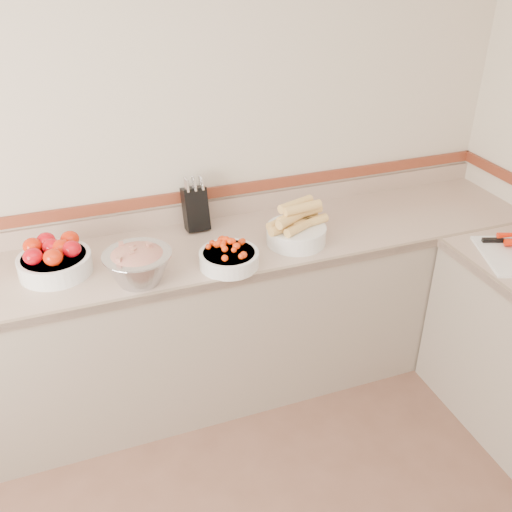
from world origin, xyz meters
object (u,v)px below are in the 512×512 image
object	(u,v)px
knife_block	(195,208)
cherry_tomato_bowl	(229,256)
rhubarb_bowl	(138,264)
corn_bowl	(296,229)
tomato_bowl	(54,259)

from	to	relation	value
knife_block	cherry_tomato_bowl	xyz separation A→B (m)	(0.04, -0.43, -0.07)
knife_block	rhubarb_bowl	distance (m)	0.56
corn_bowl	cherry_tomato_bowl	bearing A→B (deg)	-165.47
cherry_tomato_bowl	rhubarb_bowl	bearing A→B (deg)	178.59
knife_block	corn_bowl	size ratio (longest dim) A/B	0.88
tomato_bowl	corn_bowl	world-z (taller)	corn_bowl
cherry_tomato_bowl	corn_bowl	bearing A→B (deg)	14.53
rhubarb_bowl	knife_block	bearing A→B (deg)	48.05
knife_block	corn_bowl	distance (m)	0.55
cherry_tomato_bowl	corn_bowl	world-z (taller)	corn_bowl
corn_bowl	knife_block	bearing A→B (deg)	142.84
knife_block	corn_bowl	world-z (taller)	knife_block
knife_block	corn_bowl	xyz separation A→B (m)	(0.43, -0.33, -0.04)
tomato_bowl	rhubarb_bowl	distance (m)	0.41
knife_block	tomato_bowl	world-z (taller)	knife_block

